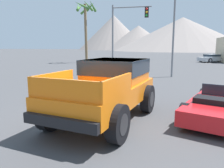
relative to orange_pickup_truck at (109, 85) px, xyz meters
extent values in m
plane|color=#424244|center=(-0.25, 0.03, -1.07)|extent=(320.00, 320.00, 0.00)
cube|color=orange|center=(-0.06, -0.31, -0.24)|extent=(2.74, 4.70, 0.57)
cube|color=orange|center=(0.10, 0.56, 0.42)|extent=(2.14, 2.24, 0.75)
cube|color=#1E2833|center=(0.10, 0.56, 0.55)|extent=(2.18, 2.29, 0.48)
cube|color=orange|center=(-1.21, -1.36, 0.28)|extent=(0.40, 1.75, 0.48)
cube|color=orange|center=(0.65, -1.70, 0.28)|extent=(0.40, 1.75, 0.48)
cube|color=orange|center=(-0.44, -2.36, 0.28)|extent=(1.88, 0.42, 0.48)
cube|color=black|center=(0.35, 1.91, -0.41)|extent=(1.93, 0.51, 0.24)
cube|color=black|center=(-0.47, -2.54, -0.41)|extent=(1.93, 0.51, 0.24)
cylinder|color=black|center=(-0.81, 1.22, -0.59)|extent=(0.46, 1.00, 0.96)
cylinder|color=#232326|center=(-0.81, 1.22, -0.59)|extent=(0.40, 0.58, 0.53)
cylinder|color=black|center=(1.19, 0.85, -0.59)|extent=(0.46, 1.00, 0.96)
cylinder|color=#232326|center=(1.19, 0.85, -0.59)|extent=(0.40, 0.58, 0.53)
cylinder|color=black|center=(-1.31, -1.48, -0.59)|extent=(0.46, 1.00, 0.96)
cylinder|color=#232326|center=(-1.31, -1.48, -0.59)|extent=(0.40, 0.58, 0.53)
cylinder|color=black|center=(0.69, -1.85, -0.59)|extent=(0.46, 1.00, 0.96)
cylinder|color=#232326|center=(0.69, -1.85, -0.59)|extent=(0.40, 0.58, 0.53)
cube|color=red|center=(3.61, 0.80, -0.67)|extent=(3.16, 4.62, 0.44)
cube|color=black|center=(3.35, 0.10, -0.37)|extent=(1.55, 1.06, 0.16)
cylinder|color=black|center=(3.27, 2.34, -0.75)|extent=(0.43, 0.69, 0.65)
cylinder|color=#9E9EA3|center=(3.27, 2.34, -0.75)|extent=(0.34, 0.42, 0.36)
cylinder|color=black|center=(2.34, -0.14, -0.75)|extent=(0.43, 0.69, 0.65)
cylinder|color=#9E9EA3|center=(2.34, -0.14, -0.75)|extent=(0.34, 0.42, 0.36)
cube|color=#B7BABF|center=(8.57, 27.78, -0.63)|extent=(4.39, 3.76, 0.53)
cube|color=#B7BABF|center=(8.48, 27.73, -0.14)|extent=(2.30, 2.27, 0.43)
cube|color=#1E2833|center=(8.48, 27.73, -0.09)|extent=(2.35, 2.32, 0.26)
cylinder|color=black|center=(9.14, 29.20, -0.75)|extent=(0.66, 0.54, 0.65)
cylinder|color=#9E9EA3|center=(9.14, 29.20, -0.75)|extent=(0.43, 0.39, 0.36)
cylinder|color=black|center=(10.10, 27.77, -0.75)|extent=(0.66, 0.54, 0.65)
cylinder|color=#9E9EA3|center=(10.10, 27.77, -0.75)|extent=(0.43, 0.39, 0.36)
cylinder|color=black|center=(7.04, 27.80, -0.75)|extent=(0.66, 0.54, 0.65)
cylinder|color=#9E9EA3|center=(7.04, 27.80, -0.75)|extent=(0.43, 0.39, 0.36)
cylinder|color=black|center=(8.00, 26.37, -0.75)|extent=(0.66, 0.54, 0.65)
cylinder|color=#9E9EA3|center=(8.00, 26.37, -0.75)|extent=(0.43, 0.39, 0.36)
cylinder|color=slate|center=(-3.09, 13.80, 1.95)|extent=(0.16, 0.16, 6.04)
cylinder|color=slate|center=(-1.32, 13.80, 4.72)|extent=(3.55, 0.11, 0.11)
cube|color=black|center=(0.03, 13.80, 4.22)|extent=(0.34, 0.26, 0.90)
sphere|color=red|center=(0.03, 13.65, 4.49)|extent=(0.20, 0.20, 0.20)
sphere|color=orange|center=(0.03, 13.65, 4.22)|extent=(0.20, 0.20, 0.20)
sphere|color=green|center=(0.03, 13.65, 3.95)|extent=(0.20, 0.20, 0.20)
cylinder|color=slate|center=(2.30, 10.31, 3.39)|extent=(0.14, 0.14, 8.92)
cylinder|color=brown|center=(-8.97, 22.58, 2.90)|extent=(0.36, 0.59, 7.94)
cone|color=#427533|center=(-7.92, 22.59, 6.58)|extent=(0.56, 2.02, 1.38)
cone|color=#427533|center=(-8.53, 23.44, 6.63)|extent=(1.62, 1.16, 1.19)
cone|color=#427533|center=(-9.24, 23.75, 6.45)|extent=(1.88, 0.80, 1.74)
cone|color=#427533|center=(-9.82, 22.94, 6.59)|extent=(0.81, 1.68, 1.31)
cone|color=#427533|center=(-9.95, 22.38, 6.53)|extent=(0.91, 1.88, 1.52)
cone|color=#427533|center=(-9.28, 21.67, 6.62)|extent=(2.11, 0.95, 1.25)
cone|color=#427533|center=(-8.37, 22.06, 6.54)|extent=(1.37, 1.32, 1.43)
cone|color=gray|center=(10.15, 109.91, 7.13)|extent=(68.05, 68.05, 16.40)
cone|color=gray|center=(-30.62, 134.48, 9.85)|extent=(45.30, 45.30, 21.85)
cone|color=gray|center=(-13.62, 125.83, 6.09)|extent=(41.69, 41.69, 14.32)
camera|label=1|loc=(1.69, -6.69, 1.23)|focal=35.00mm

